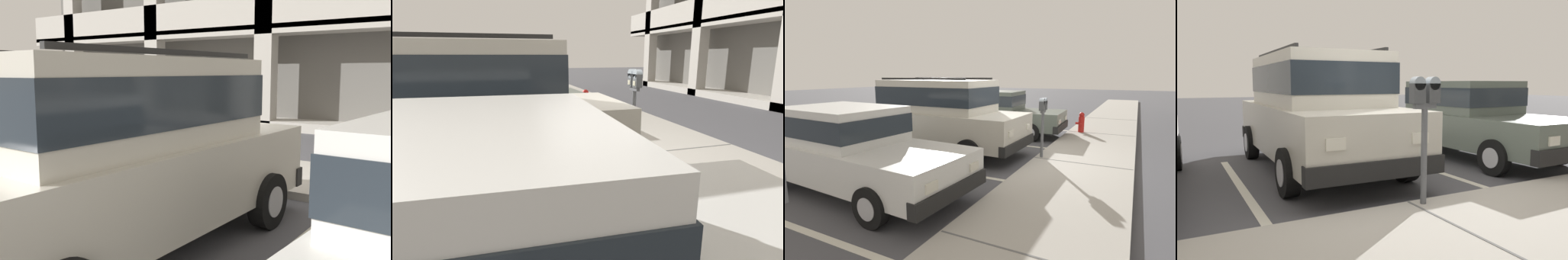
{
  "view_description": "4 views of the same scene",
  "coord_description": "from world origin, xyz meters",
  "views": [
    {
      "loc": [
        3.23,
        -5.59,
        1.84
      ],
      "look_at": [
        -0.31,
        -0.53,
        1.01
      ],
      "focal_mm": 40.0,
      "sensor_mm": 36.0,
      "label": 1
    },
    {
      "loc": [
        4.59,
        -1.93,
        1.79
      ],
      "look_at": [
        0.38,
        -0.63,
        0.71
      ],
      "focal_mm": 28.0,
      "sensor_mm": 36.0,
      "label": 2
    },
    {
      "loc": [
        7.0,
        2.33,
        2.11
      ],
      "look_at": [
        0.24,
        -1.16,
        0.73
      ],
      "focal_mm": 28.0,
      "sensor_mm": 36.0,
      "label": 3
    },
    {
      "loc": [
        2.38,
        3.83,
        1.49
      ],
      "look_at": [
        -0.04,
        -0.74,
        0.86
      ],
      "focal_mm": 35.0,
      "sensor_mm": 36.0,
      "label": 4
    }
  ],
  "objects": [
    {
      "name": "fire_hydrant",
      "position": [
        -4.01,
        0.65,
        0.46
      ],
      "size": [
        0.3,
        0.3,
        0.7
      ],
      "color": "red",
      "rests_on": "sidewalk"
    },
    {
      "name": "parking_stall_lines",
      "position": [
        1.56,
        -1.4,
        0.0
      ],
      "size": [
        12.59,
        4.8,
        0.01
      ],
      "color": "silver",
      "rests_on": "ground_plane"
    },
    {
      "name": "parking_meter_near",
      "position": [
        -0.12,
        0.35,
        1.2
      ],
      "size": [
        0.35,
        0.12,
        1.45
      ],
      "color": "#595B60",
      "rests_on": "sidewalk"
    },
    {
      "name": "silver_suv",
      "position": [
        0.14,
        -2.49,
        1.09
      ],
      "size": [
        2.09,
        4.82,
        2.03
      ],
      "rotation": [
        0.0,
        0.0,
        -0.02
      ],
      "color": "beige",
      "rests_on": "ground_plane"
    },
    {
      "name": "ground_plane",
      "position": [
        0.0,
        0.0,
        -0.05
      ],
      "size": [
        80.0,
        80.0,
        0.1
      ],
      "color": "#4C4C51"
    },
    {
      "name": "sidewalk",
      "position": [
        0.0,
        1.3,
        0.06
      ],
      "size": [
        40.0,
        2.2,
        0.12
      ],
      "color": "#ADA89E",
      "rests_on": "ground_plane"
    }
  ]
}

